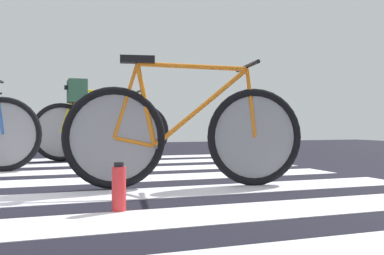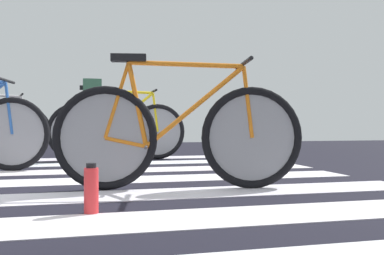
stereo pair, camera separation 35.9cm
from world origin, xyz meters
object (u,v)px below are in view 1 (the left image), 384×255
object	(u,v)px
bicycle_1_of_4	(186,134)
bicycle_3_of_4	(103,130)
cyclist_3_of_4	(77,109)
water_bottle	(119,188)

from	to	relation	value
bicycle_1_of_4	bicycle_3_of_4	xyz separation A→B (m)	(-0.23, 2.63, 0.00)
bicycle_3_of_4	cyclist_3_of_4	distance (m)	0.41
cyclist_3_of_4	water_bottle	world-z (taller)	cyclist_3_of_4
bicycle_3_of_4	cyclist_3_of_4	world-z (taller)	cyclist_3_of_4
cyclist_3_of_4	water_bottle	bearing A→B (deg)	-91.50
bicycle_3_of_4	water_bottle	xyz separation A→B (m)	(-0.38, -3.33, -0.26)
bicycle_1_of_4	water_bottle	distance (m)	0.96
bicycle_1_of_4	water_bottle	bearing A→B (deg)	-120.94
bicycle_1_of_4	water_bottle	world-z (taller)	bicycle_1_of_4
bicycle_3_of_4	cyclist_3_of_4	xyz separation A→B (m)	(-0.31, -0.00, 0.26)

